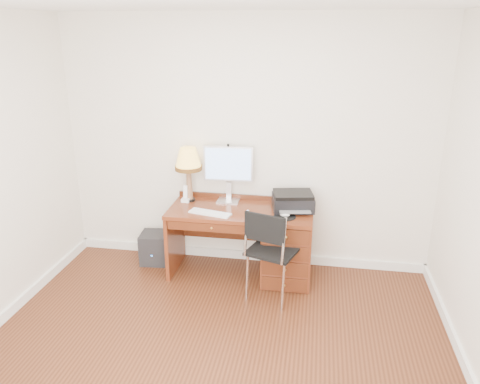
% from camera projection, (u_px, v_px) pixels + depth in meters
% --- Properties ---
extents(ground, '(4.00, 4.00, 0.00)m').
position_uv_depth(ground, '(212.00, 357.00, 3.82)').
color(ground, '#3E1C0E').
rests_on(ground, ground).
extents(room_shell, '(4.00, 4.00, 4.00)m').
position_uv_depth(room_shell, '(227.00, 308.00, 4.39)').
color(room_shell, silver).
rests_on(room_shell, ground).
extents(desk, '(1.50, 0.67, 0.75)m').
position_uv_depth(desk, '(271.00, 241.00, 4.94)').
color(desk, maroon).
rests_on(desk, ground).
extents(monitor, '(0.53, 0.18, 0.61)m').
position_uv_depth(monitor, '(228.00, 167.00, 4.99)').
color(monitor, silver).
rests_on(monitor, desk).
extents(keyboard, '(0.46, 0.22, 0.02)m').
position_uv_depth(keyboard, '(210.00, 213.00, 4.75)').
color(keyboard, white).
rests_on(keyboard, desk).
extents(mouse_pad, '(0.22, 0.22, 0.04)m').
position_uv_depth(mouse_pad, '(285.00, 216.00, 4.67)').
color(mouse_pad, black).
rests_on(mouse_pad, desk).
extents(printer, '(0.47, 0.40, 0.18)m').
position_uv_depth(printer, '(293.00, 201.00, 4.85)').
color(printer, black).
rests_on(printer, desk).
extents(leg_lamp, '(0.29, 0.29, 0.59)m').
position_uv_depth(leg_lamp, '(188.00, 162.00, 4.98)').
color(leg_lamp, black).
rests_on(leg_lamp, desk).
extents(phone, '(0.09, 0.09, 0.18)m').
position_uv_depth(phone, '(186.00, 197.00, 5.07)').
color(phone, white).
rests_on(phone, desk).
extents(pen_cup, '(0.08, 0.08, 0.10)m').
position_uv_depth(pen_cup, '(280.00, 203.00, 4.91)').
color(pen_cup, black).
rests_on(pen_cup, desk).
extents(chair, '(0.56, 0.57, 0.95)m').
position_uv_depth(chair, '(273.00, 246.00, 4.45)').
color(chair, black).
rests_on(chair, ground).
extents(equipment_box, '(0.33, 0.33, 0.35)m').
position_uv_depth(equipment_box, '(155.00, 248.00, 5.32)').
color(equipment_box, black).
rests_on(equipment_box, ground).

